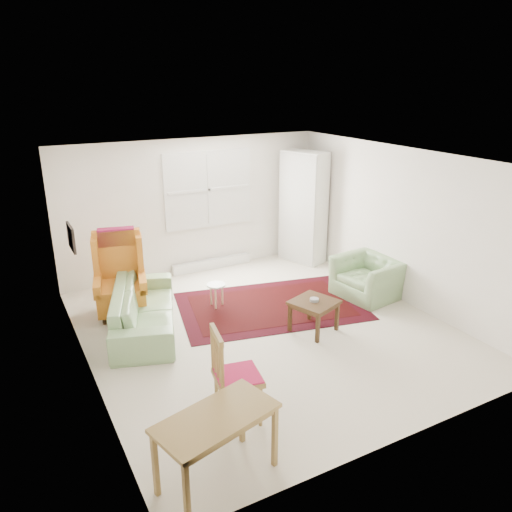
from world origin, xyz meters
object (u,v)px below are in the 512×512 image
coffee_table (314,316)px  desk (217,448)px  cabinet (303,208)px  sofa (143,301)px  desk_chair (238,375)px  armchair (368,274)px  stool (216,295)px  wingback_chair (119,275)px

coffee_table → desk: desk is taller
cabinet → sofa: bearing=179.7°
desk → desk_chair: size_ratio=1.02×
sofa → coffee_table: size_ratio=3.69×
armchair → coffee_table: size_ratio=1.74×
desk_chair → coffee_table: bearing=-45.3°
stool → desk: 3.71m
desk → wingback_chair: bearing=88.6°
sofa → desk: bearing=-166.6°
wingback_chair → sofa: bearing=-60.8°
armchair → desk: size_ratio=0.92×
coffee_table → desk: 3.12m
wingback_chair → desk: wingback_chair is taller
desk_chair → desk: bearing=152.0°
cabinet → desk_chair: 5.17m
desk_chair → stool: bearing=-8.9°
sofa → cabinet: bearing=-51.6°
armchair → coffee_table: 1.63m
stool → desk_chair: (-0.94, -2.68, 0.34)m
armchair → desk_chair: bearing=-68.8°
coffee_table → stool: coffee_table is taller
armchair → wingback_chair: bearing=-116.1°
armchair → desk: bearing=-64.6°
sofa → armchair: bearing=-82.1°
stool → desk_chair: desk_chair is taller
sofa → desk_chair: desk_chair is taller
cabinet → armchair: bearing=-110.5°
armchair → desk_chair: size_ratio=0.94×
sofa → coffee_table: (2.15, -1.26, -0.20)m
wingback_chair → desk: (-0.09, -3.84, -0.31)m
desk → desk_chair: 0.92m
desk → desk_chair: (0.56, 0.70, 0.19)m
cabinet → stool: bearing=-174.4°
armchair → desk_chair: desk_chair is taller
desk → desk_chair: desk_chair is taller
wingback_chair → coffee_table: bearing=-25.6°
coffee_table → cabinet: (1.51, 2.61, 0.86)m
armchair → desk_chair: 3.85m
cabinet → desk_chair: (-3.37, -3.88, -0.55)m
wingback_chair → cabinet: size_ratio=0.60×
armchair → cabinet: 2.13m
stool → desk: (-1.50, -3.39, 0.15)m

